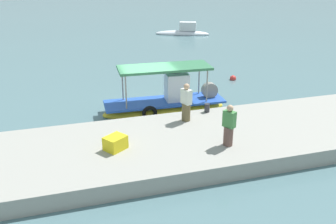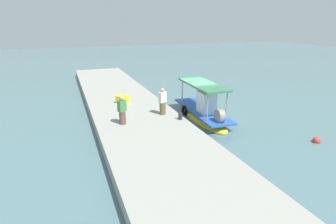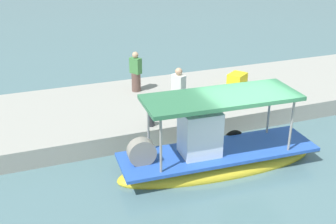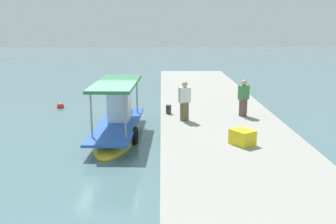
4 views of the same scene
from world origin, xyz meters
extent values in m
plane|color=slate|center=(0.00, 0.00, 0.00)|extent=(120.00, 120.00, 0.00)
cube|color=#9C9991|center=(0.00, -4.72, 0.32)|extent=(36.00, 5.12, 0.64)
ellipsoid|color=gold|center=(0.82, -0.35, 0.06)|extent=(6.32, 1.94, 0.81)
cube|color=blue|center=(0.82, -0.35, 0.51)|extent=(6.07, 1.93, 0.10)
cube|color=white|center=(1.45, -0.38, 1.20)|extent=(1.14, 0.96, 1.47)
cylinder|color=gray|center=(2.85, 0.18, 1.34)|extent=(0.07, 0.07, 1.75)
cylinder|color=gray|center=(2.79, -1.07, 1.34)|extent=(0.07, 0.07, 1.75)
cylinder|color=gray|center=(-1.15, 0.37, 1.34)|extent=(0.07, 0.07, 1.75)
cylinder|color=gray|center=(-1.20, -0.88, 1.34)|extent=(0.07, 0.07, 1.75)
cube|color=#35764E|center=(0.82, -0.35, 2.27)|extent=(4.57, 1.86, 0.12)
torus|color=black|center=(-0.15, -1.16, 0.31)|extent=(0.75, 0.21, 0.74)
cylinder|color=gray|center=(3.19, -0.46, 0.91)|extent=(0.82, 0.39, 0.80)
cylinder|color=brown|center=(1.74, -5.82, 1.02)|extent=(0.49, 0.49, 0.75)
cube|color=#418243|center=(1.74, -5.82, 1.71)|extent=(0.45, 0.52, 0.62)
sphere|color=tan|center=(1.74, -5.82, 2.14)|extent=(0.25, 0.25, 0.25)
cylinder|color=brown|center=(0.98, -3.18, 1.03)|extent=(0.49, 0.49, 0.78)
cube|color=silver|center=(0.98, -3.18, 1.74)|extent=(0.43, 0.54, 0.64)
sphere|color=tan|center=(0.98, -3.18, 2.19)|extent=(0.25, 0.25, 0.25)
cylinder|color=#2D2D33|center=(2.23, -2.53, 0.84)|extent=(0.24, 0.24, 0.40)
cube|color=yellow|center=(-2.37, -4.96, 0.90)|extent=(0.97, 0.93, 0.51)
sphere|color=red|center=(6.47, 3.50, 0.08)|extent=(0.41, 0.41, 0.41)
camera|label=1|loc=(-3.99, -17.26, 7.17)|focal=39.98mm
camera|label=2|loc=(15.73, -8.54, 6.01)|focal=28.66mm
camera|label=3|loc=(6.13, 9.43, 6.68)|focal=44.77mm
camera|label=4|loc=(-14.99, -2.21, 4.73)|focal=41.48mm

